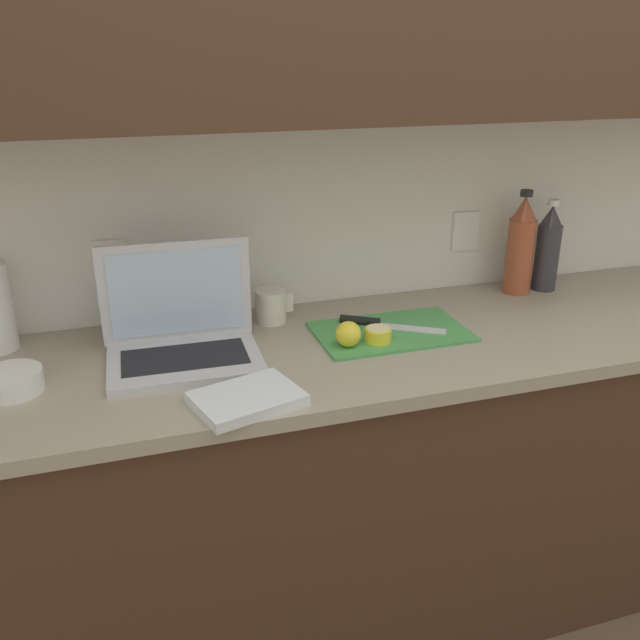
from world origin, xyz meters
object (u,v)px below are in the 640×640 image
Objects in this scene: lemon_half_cut at (378,335)px; bottle_oil_tall at (521,246)px; bottle_green_soda at (548,249)px; cutting_board at (391,332)px; lemon_whole_beside at (348,334)px; measuring_cup at (271,306)px; laptop at (181,332)px; bowl_white at (12,381)px; knife at (374,322)px.

lemon_half_cut is 0.22× the size of bottle_oil_tall.
bottle_green_soda is at bearing -0.00° from bottle_oil_tall.
cutting_board is 0.16m from lemon_whole_beside.
lemon_whole_beside is 0.61× the size of measuring_cup.
laptop is 0.41m from lemon_whole_beside.
bowl_white is (-1.43, -0.23, -0.12)m from bottle_oil_tall.
lemon_whole_beside is 0.78m from bottle_green_soda.
cutting_board is 3.79× the size of measuring_cup.
lemon_half_cut is 0.87m from bowl_white.
lemon_half_cut reaches higher than cutting_board.
cutting_board is 3.00× the size of bowl_white.
lemon_whole_beside is 0.69m from bottle_oil_tall.
bottle_green_soda is 2.12× the size of bowl_white.
lemon_half_cut reaches higher than knife.
cutting_board is 0.06m from knife.
bowl_white is at bearing -141.28° from knife.
bowl_white is (-0.87, 0.01, -0.00)m from lemon_half_cut.
lemon_whole_beside is 0.79m from bowl_white.
lemon_half_cut is 0.08m from lemon_whole_beside.
bottle_oil_tall is (0.53, 0.14, 0.13)m from knife.
bottle_green_soda is at bearing 44.92° from knife.
lemon_half_cut is at bearing -157.04° from bottle_oil_tall.
lemon_whole_beside is 0.23× the size of bottle_green_soda.
cutting_board is 0.34m from measuring_cup.
lemon_whole_beside is at bearing -103.88° from knife.
bottle_green_soda is 0.89× the size of bottle_oil_tall.
laptop reaches higher than knife.
lemon_whole_beside is (-0.08, -0.01, 0.01)m from lemon_half_cut.
lemon_whole_beside is at bearing -161.90° from bottle_green_soda.
knife is at bearing -167.78° from bottle_green_soda.
cutting_board is 0.08m from lemon_half_cut.
cutting_board is 6.16× the size of lemon_whole_beside.
bowl_white is (-0.38, -0.07, -0.04)m from laptop.
bottle_oil_tall reaches higher than lemon_half_cut.
measuring_cup is at bearing 147.99° from cutting_board.
cutting_board is 1.26× the size of bottle_oil_tall.
bottle_green_soda reaches higher than bowl_white.
bowl_white is at bearing -177.02° from cutting_board.
cutting_board is 1.56× the size of knife.
knife is 0.65m from bottle_green_soda.
bottle_green_soda is (1.14, 0.16, 0.07)m from laptop.
measuring_cup is 0.79× the size of bowl_white.
knife is 0.91× the size of bottle_green_soda.
bottle_green_soda is 0.10m from bottle_oil_tall.
bottle_green_soda is at bearing 18.10° from lemon_whole_beside.
knife is 0.90m from bowl_white.
measuring_cup is at bearing 19.29° from bowl_white.
cutting_board is at bearing 22.61° from lemon_whole_beside.
laptop is at bearing 10.93° from bowl_white.
bottle_green_soda is at bearing 9.71° from laptop.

